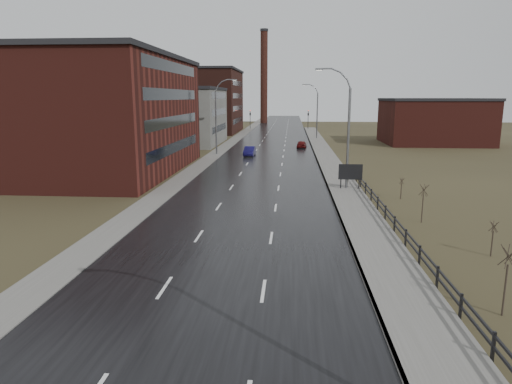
# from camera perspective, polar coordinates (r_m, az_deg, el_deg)

# --- Properties ---
(road) EXTENTS (14.00, 300.00, 0.06)m
(road) POSITION_cam_1_polar(r_m,az_deg,el_deg) (68.05, 1.47, 4.45)
(road) COLOR black
(road) RESTS_ON ground
(sidewalk_right) EXTENTS (3.20, 180.00, 0.18)m
(sidewalk_right) POSITION_cam_1_polar(r_m,az_deg,el_deg) (43.58, 11.10, 0.15)
(sidewalk_right) COLOR #595651
(sidewalk_right) RESTS_ON ground
(curb_right) EXTENTS (0.16, 180.00, 0.18)m
(curb_right) POSITION_cam_1_polar(r_m,az_deg,el_deg) (43.42, 9.11, 0.18)
(curb_right) COLOR slate
(curb_right) RESTS_ON ground
(sidewalk_left) EXTENTS (2.40, 260.00, 0.12)m
(sidewalk_left) POSITION_cam_1_polar(r_m,az_deg,el_deg) (68.95, -5.38, 4.53)
(sidewalk_left) COLOR #595651
(sidewalk_left) RESTS_ON ground
(warehouse_near) EXTENTS (22.44, 28.56, 13.50)m
(warehouse_near) POSITION_cam_1_polar(r_m,az_deg,el_deg) (57.86, -20.86, 9.09)
(warehouse_near) COLOR #471914
(warehouse_near) RESTS_ON ground
(warehouse_mid) EXTENTS (16.32, 20.40, 10.50)m
(warehouse_mid) POSITION_cam_1_polar(r_m,az_deg,el_deg) (88.12, -9.81, 9.38)
(warehouse_mid) COLOR slate
(warehouse_mid) RESTS_ON ground
(warehouse_far) EXTENTS (26.52, 24.48, 15.50)m
(warehouse_far) POSITION_cam_1_polar(r_m,az_deg,el_deg) (118.40, -8.66, 11.20)
(warehouse_far) COLOR #331611
(warehouse_far) RESTS_ON ground
(building_right) EXTENTS (18.36, 16.32, 8.50)m
(building_right) POSITION_cam_1_polar(r_m,az_deg,el_deg) (93.45, 21.33, 8.26)
(building_right) COLOR #471914
(building_right) RESTS_ON ground
(smokestack) EXTENTS (2.70, 2.70, 30.70)m
(smokestack) POSITION_cam_1_polar(r_m,az_deg,el_deg) (157.83, 1.00, 14.26)
(smokestack) COLOR #331611
(smokestack) RESTS_ON ground
(streetlight_right_mid) EXTENTS (3.36, 0.28, 11.35)m
(streetlight_right_mid) POSITION_cam_1_polar(r_m,az_deg,el_deg) (43.79, 11.12, 7.80)
(streetlight_right_mid) COLOR slate
(streetlight_right_mid) RESTS_ON ground
(streetlight_left) EXTENTS (3.36, 0.28, 11.35)m
(streetlight_left) POSITION_cam_1_polar(r_m,az_deg,el_deg) (70.35, -4.78, 9.41)
(streetlight_left) COLOR slate
(streetlight_left) RESTS_ON ground
(streetlight_right_far) EXTENTS (3.36, 0.28, 11.35)m
(streetlight_right_far) POSITION_cam_1_polar(r_m,az_deg,el_deg) (97.58, 7.49, 10.00)
(streetlight_right_far) COLOR slate
(streetlight_right_far) RESTS_ON ground
(guardrail) EXTENTS (0.10, 53.05, 1.10)m
(guardrail) POSITION_cam_1_polar(r_m,az_deg,el_deg) (27.79, 18.55, -5.59)
(guardrail) COLOR black
(guardrail) RESTS_ON ground
(shrub_c) EXTENTS (0.69, 0.73, 2.96)m
(shrub_c) POSITION_cam_1_polar(r_m,az_deg,el_deg) (21.10, 28.79, -9.52)
(shrub_c) COLOR #382D23
(shrub_c) RESTS_ON ground
(shrub_d) EXTENTS (0.48, 0.51, 2.02)m
(shrub_d) POSITION_cam_1_polar(r_m,az_deg,el_deg) (28.55, 27.47, -5.11)
(shrub_d) COLOR #382D23
(shrub_d) RESTS_ON ground
(shrub_e) EXTENTS (0.65, 0.69, 2.76)m
(shrub_e) POSITION_cam_1_polar(r_m,az_deg,el_deg) (34.06, 20.13, -1.23)
(shrub_e) COLOR #382D23
(shrub_e) RESTS_ON ground
(shrub_f) EXTENTS (0.45, 0.47, 1.86)m
(shrub_f) POSITION_cam_1_polar(r_m,az_deg,el_deg) (41.58, 17.71, 0.51)
(shrub_f) COLOR #382D23
(shrub_f) RESTS_ON ground
(billboard) EXTENTS (2.24, 0.17, 2.52)m
(billboard) POSITION_cam_1_polar(r_m,az_deg,el_deg) (44.06, 11.72, 2.39)
(billboard) COLOR black
(billboard) RESTS_ON ground
(traffic_light_left) EXTENTS (0.58, 2.73, 5.30)m
(traffic_light_left) POSITION_cam_1_polar(r_m,az_deg,el_deg) (127.98, -0.74, 9.95)
(traffic_light_left) COLOR black
(traffic_light_left) RESTS_ON ground
(traffic_light_right) EXTENTS (0.58, 2.73, 5.30)m
(traffic_light_right) POSITION_cam_1_polar(r_m,az_deg,el_deg) (127.55, 6.55, 9.87)
(traffic_light_right) COLOR black
(traffic_light_right) RESTS_ON ground
(car_near) EXTENTS (1.61, 4.34, 1.42)m
(car_near) POSITION_cam_1_polar(r_m,az_deg,el_deg) (68.60, -0.80, 5.09)
(car_near) COLOR #110D44
(car_near) RESTS_ON ground
(car_far) EXTENTS (1.90, 3.96, 1.31)m
(car_far) POSITION_cam_1_polar(r_m,az_deg,el_deg) (79.71, 5.72, 5.93)
(car_far) COLOR #520D0E
(car_far) RESTS_ON ground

